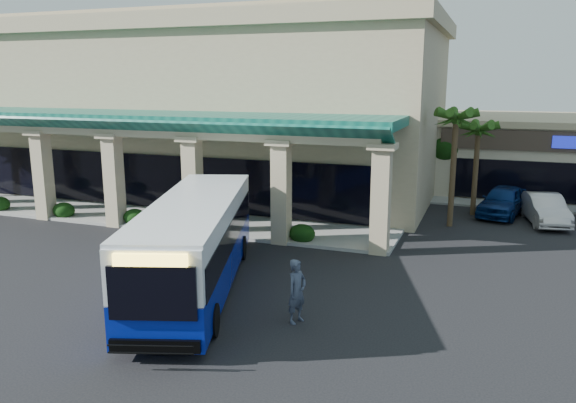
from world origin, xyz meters
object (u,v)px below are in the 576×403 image
at_px(transit_bus, 196,245).
at_px(pedestrian, 297,291).
at_px(car_silver, 503,201).
at_px(car_white, 545,209).

xyz_separation_m(transit_bus, pedestrian, (4.28, -1.45, -0.61)).
distance_m(transit_bus, pedestrian, 4.56).
xyz_separation_m(car_silver, car_white, (2.00, -1.10, -0.06)).
bearing_deg(pedestrian, transit_bus, 92.66).
bearing_deg(transit_bus, car_white, 31.60).
distance_m(transit_bus, car_white, 19.04).
bearing_deg(transit_bus, car_silver, 38.47).
xyz_separation_m(pedestrian, car_white, (8.07, 15.92, -0.24)).
bearing_deg(car_white, car_silver, 140.46).
distance_m(pedestrian, car_silver, 18.07).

